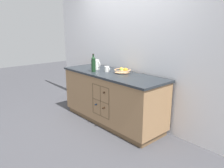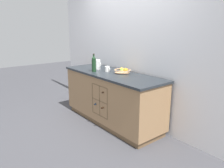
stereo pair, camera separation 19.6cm
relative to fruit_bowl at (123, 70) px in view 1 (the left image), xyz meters
The scene contains 7 objects.
ground_plane 0.95m from the fruit_bowl, 129.05° to the right, with size 14.00×14.00×0.00m, color #424247.
back_wall 0.44m from the fruit_bowl, 113.51° to the left, with size 4.40×0.06×2.55m, color white.
kitchen_island 0.52m from the fruit_bowl, 128.45° to the right, with size 2.03×0.72×0.90m.
fruit_bowl is the anchor object (origin of this frame).
white_pitcher 0.56m from the fruit_bowl, 165.54° to the right, with size 0.17×0.11×0.18m.
ceramic_mug 0.29m from the fruit_bowl, 149.95° to the right, with size 0.12×0.08×0.09m.
standing_wine_bottle 0.52m from the fruit_bowl, 142.19° to the right, with size 0.08×0.08×0.31m.
Camera 1 is at (2.74, -2.43, 1.66)m, focal length 35.00 mm.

